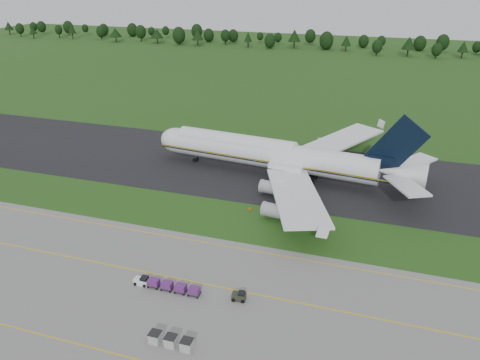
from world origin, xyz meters
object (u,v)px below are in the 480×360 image
(aircraft, at_px, (275,155))
(uld_row, at_px, (171,341))
(edge_markers, at_px, (278,213))
(baggage_train, at_px, (166,285))
(utility_cart, at_px, (239,297))

(aircraft, xyz_separation_m, uld_row, (0.45, -61.27, -4.68))
(edge_markers, bearing_deg, baggage_train, -110.90)
(baggage_train, relative_size, edge_markers, 0.89)
(aircraft, relative_size, baggage_train, 5.98)
(utility_cart, bearing_deg, aircraft, 97.44)
(utility_cart, relative_size, edge_markers, 0.18)
(utility_cart, relative_size, uld_row, 0.36)
(aircraft, relative_size, edge_markers, 5.32)
(aircraft, xyz_separation_m, edge_markers, (5.81, -19.91, -5.27))
(uld_row, distance_m, edge_markers, 41.71)
(aircraft, distance_m, baggage_train, 50.70)
(uld_row, bearing_deg, baggage_train, 119.15)
(uld_row, xyz_separation_m, edge_markers, (5.35, 41.36, -0.59))
(aircraft, distance_m, uld_row, 61.45)
(baggage_train, xyz_separation_m, utility_cart, (12.16, 1.07, -0.17))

